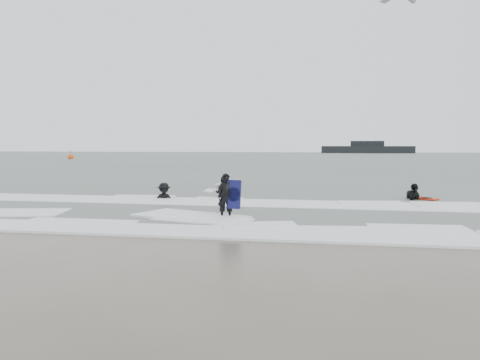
% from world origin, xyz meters
% --- Properties ---
extents(ground, '(320.00, 320.00, 0.00)m').
position_xyz_m(ground, '(0.00, 0.00, 0.00)').
color(ground, brown).
rests_on(ground, ground).
extents(sea, '(320.00, 320.00, 0.00)m').
position_xyz_m(sea, '(0.00, 80.00, 0.06)').
color(sea, '#47544C').
rests_on(sea, ground).
extents(surfer_centre, '(0.62, 0.46, 1.56)m').
position_xyz_m(surfer_centre, '(0.13, 1.95, 0.00)').
color(surfer_centre, black).
rests_on(surfer_centre, ground).
extents(surfer_wading, '(0.86, 0.70, 1.64)m').
position_xyz_m(surfer_wading, '(-1.28, 7.58, 0.00)').
color(surfer_wading, black).
rests_on(surfer_wading, ground).
extents(surfer_breaker, '(1.24, 1.05, 1.66)m').
position_xyz_m(surfer_breaker, '(-3.80, 6.60, 0.00)').
color(surfer_breaker, black).
rests_on(surfer_breaker, ground).
extents(surfer_right_near, '(1.01, 1.21, 1.93)m').
position_xyz_m(surfer_right_near, '(7.25, 8.75, 0.00)').
color(surfer_right_near, black).
rests_on(surfer_right_near, ground).
extents(surfer_right_far, '(0.86, 0.64, 1.59)m').
position_xyz_m(surfer_right_far, '(7.16, 9.19, 0.00)').
color(surfer_right_far, black).
rests_on(surfer_right_far, ground).
extents(surf_foam, '(30.03, 9.06, 0.09)m').
position_xyz_m(surf_foam, '(0.00, 3.70, 0.04)').
color(surf_foam, white).
rests_on(surf_foam, ground).
extents(bodyboards, '(10.45, 7.47, 1.25)m').
position_xyz_m(bodyboards, '(2.18, 6.12, 0.50)').
color(bodyboards, '#0D0E3F').
rests_on(bodyboards, ground).
extents(buoy, '(1.00, 1.00, 1.65)m').
position_xyz_m(buoy, '(-43.32, 64.65, 0.42)').
color(buoy, '#F5460A').
rests_on(buoy, ground).
extents(vessel_horizon, '(29.11, 5.20, 3.95)m').
position_xyz_m(vessel_horizon, '(14.72, 143.83, 1.47)').
color(vessel_horizon, black).
rests_on(vessel_horizon, ground).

